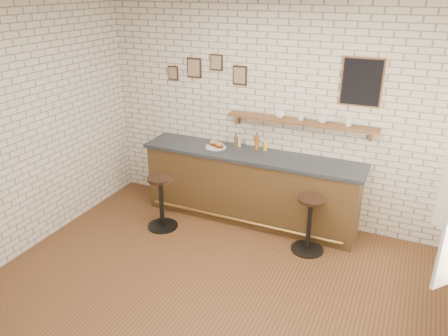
{
  "coord_description": "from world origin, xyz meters",
  "views": [
    {
      "loc": [
        1.76,
        -3.51,
        3.18
      ],
      "look_at": [
        -0.25,
        0.9,
        1.1
      ],
      "focal_mm": 35.0,
      "sensor_mm": 36.0,
      "label": 1
    }
  ],
  "objects_px": {
    "shelf_cup_a": "(280,114)",
    "shelf_cup_b": "(301,117)",
    "sandwich_plate": "(216,147)",
    "bitters_bottle_white": "(240,141)",
    "bar_counter": "(250,187)",
    "bitters_bottle_amber": "(257,142)",
    "bitters_bottle_brown": "(236,141)",
    "bar_stool_left": "(161,201)",
    "ciabatta_sandwich": "(217,144)",
    "shelf_cup_c": "(322,119)",
    "condiment_bottle_yellow": "(265,146)",
    "bar_stool_right": "(309,223)",
    "shelf_cup_d": "(349,122)"
  },
  "relations": [
    {
      "from": "bar_counter",
      "to": "bar_stool_right",
      "type": "distance_m",
      "value": 1.08
    },
    {
      "from": "bar_stool_right",
      "to": "bar_stool_left",
      "type": "bearing_deg",
      "value": -172.28
    },
    {
      "from": "shelf_cup_a",
      "to": "shelf_cup_b",
      "type": "relative_size",
      "value": 1.35
    },
    {
      "from": "bitters_bottle_brown",
      "to": "bitters_bottle_white",
      "type": "xyz_separation_m",
      "value": [
        0.06,
        0.0,
        0.01
      ]
    },
    {
      "from": "bar_counter",
      "to": "shelf_cup_b",
      "type": "relative_size",
      "value": 31.51
    },
    {
      "from": "bar_stool_left",
      "to": "sandwich_plate",
      "type": "bearing_deg",
      "value": 56.52
    },
    {
      "from": "bitters_bottle_amber",
      "to": "shelf_cup_b",
      "type": "xyz_separation_m",
      "value": [
        0.6,
        0.01,
        0.44
      ]
    },
    {
      "from": "bar_counter",
      "to": "shelf_cup_a",
      "type": "relative_size",
      "value": 23.36
    },
    {
      "from": "sandwich_plate",
      "to": "shelf_cup_d",
      "type": "relative_size",
      "value": 2.52
    },
    {
      "from": "ciabatta_sandwich",
      "to": "shelf_cup_c",
      "type": "distance_m",
      "value": 1.5
    },
    {
      "from": "bar_counter",
      "to": "bitters_bottle_amber",
      "type": "height_order",
      "value": "bitters_bottle_amber"
    },
    {
      "from": "bar_stool_left",
      "to": "bar_stool_right",
      "type": "xyz_separation_m",
      "value": [
        2.0,
        0.27,
        -0.01
      ]
    },
    {
      "from": "sandwich_plate",
      "to": "bar_stool_right",
      "type": "height_order",
      "value": "sandwich_plate"
    },
    {
      "from": "shelf_cup_b",
      "to": "shelf_cup_d",
      "type": "xyz_separation_m",
      "value": [
        0.61,
        0.0,
        0.01
      ]
    },
    {
      "from": "sandwich_plate",
      "to": "bitters_bottle_white",
      "type": "bearing_deg",
      "value": 32.34
    },
    {
      "from": "bar_stool_right",
      "to": "shelf_cup_b",
      "type": "height_order",
      "value": "shelf_cup_b"
    },
    {
      "from": "ciabatta_sandwich",
      "to": "shelf_cup_b",
      "type": "distance_m",
      "value": 1.25
    },
    {
      "from": "bitters_bottle_amber",
      "to": "shelf_cup_a",
      "type": "xyz_separation_m",
      "value": [
        0.31,
        0.01,
        0.44
      ]
    },
    {
      "from": "bitters_bottle_brown",
      "to": "bar_stool_left",
      "type": "distance_m",
      "value": 1.34
    },
    {
      "from": "ciabatta_sandwich",
      "to": "bitters_bottle_brown",
      "type": "height_order",
      "value": "bitters_bottle_brown"
    },
    {
      "from": "bitters_bottle_white",
      "to": "bar_counter",
      "type": "bearing_deg",
      "value": -37.38
    },
    {
      "from": "bitters_bottle_white",
      "to": "shelf_cup_d",
      "type": "height_order",
      "value": "shelf_cup_d"
    },
    {
      "from": "bitters_bottle_brown",
      "to": "shelf_cup_b",
      "type": "xyz_separation_m",
      "value": [
        0.92,
        0.01,
        0.46
      ]
    },
    {
      "from": "sandwich_plate",
      "to": "condiment_bottle_yellow",
      "type": "height_order",
      "value": "condiment_bottle_yellow"
    },
    {
      "from": "bitters_bottle_white",
      "to": "condiment_bottle_yellow",
      "type": "bearing_deg",
      "value": 0.0
    },
    {
      "from": "bar_counter",
      "to": "shelf_cup_a",
      "type": "bearing_deg",
      "value": 32.06
    },
    {
      "from": "bitters_bottle_white",
      "to": "bar_stool_left",
      "type": "distance_m",
      "value": 1.38
    },
    {
      "from": "bitters_bottle_white",
      "to": "shelf_cup_c",
      "type": "distance_m",
      "value": 1.22
    },
    {
      "from": "bitters_bottle_white",
      "to": "bar_stool_right",
      "type": "height_order",
      "value": "bitters_bottle_white"
    },
    {
      "from": "sandwich_plate",
      "to": "bar_stool_right",
      "type": "xyz_separation_m",
      "value": [
        1.51,
        -0.46,
        -0.62
      ]
    },
    {
      "from": "bitters_bottle_brown",
      "to": "condiment_bottle_yellow",
      "type": "xyz_separation_m",
      "value": [
        0.44,
        0.0,
        -0.0
      ]
    },
    {
      "from": "bitters_bottle_amber",
      "to": "shelf_cup_a",
      "type": "relative_size",
      "value": 1.84
    },
    {
      "from": "bitters_bottle_amber",
      "to": "bitters_bottle_white",
      "type": "bearing_deg",
      "value": 180.0
    },
    {
      "from": "bitters_bottle_white",
      "to": "bitters_bottle_brown",
      "type": "bearing_deg",
      "value": -180.0
    },
    {
      "from": "shelf_cup_a",
      "to": "bar_counter",
      "type": "bearing_deg",
      "value": 167.35
    },
    {
      "from": "bitters_bottle_white",
      "to": "shelf_cup_a",
      "type": "height_order",
      "value": "shelf_cup_a"
    },
    {
      "from": "bar_stool_right",
      "to": "bar_counter",
      "type": "bearing_deg",
      "value": 154.83
    },
    {
      "from": "shelf_cup_b",
      "to": "shelf_cup_a",
      "type": "bearing_deg",
      "value": 131.38
    },
    {
      "from": "condiment_bottle_yellow",
      "to": "shelf_cup_d",
      "type": "bearing_deg",
      "value": 0.69
    },
    {
      "from": "bitters_bottle_brown",
      "to": "shelf_cup_a",
      "type": "distance_m",
      "value": 0.78
    },
    {
      "from": "ciabatta_sandwich",
      "to": "bar_stool_left",
      "type": "relative_size",
      "value": 0.34
    },
    {
      "from": "bar_counter",
      "to": "bar_stool_right",
      "type": "bearing_deg",
      "value": -25.17
    },
    {
      "from": "condiment_bottle_yellow",
      "to": "shelf_cup_c",
      "type": "distance_m",
      "value": 0.88
    },
    {
      "from": "bar_stool_left",
      "to": "shelf_cup_a",
      "type": "bearing_deg",
      "value": 34.76
    },
    {
      "from": "bitters_bottle_white",
      "to": "condiment_bottle_yellow",
      "type": "relative_size",
      "value": 1.21
    },
    {
      "from": "shelf_cup_c",
      "to": "bitters_bottle_white",
      "type": "bearing_deg",
      "value": 124.86
    },
    {
      "from": "bitters_bottle_white",
      "to": "shelf_cup_b",
      "type": "xyz_separation_m",
      "value": [
        0.86,
        0.01,
        0.45
      ]
    },
    {
      "from": "bar_counter",
      "to": "bitters_bottle_brown",
      "type": "height_order",
      "value": "bitters_bottle_brown"
    },
    {
      "from": "bar_stool_right",
      "to": "shelf_cup_b",
      "type": "relative_size",
      "value": 7.6
    },
    {
      "from": "bitters_bottle_amber",
      "to": "bar_stool_left",
      "type": "xyz_separation_m",
      "value": [
        -1.03,
        -0.92,
        -0.7
      ]
    }
  ]
}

